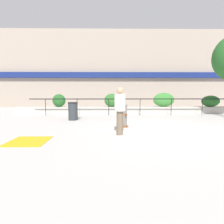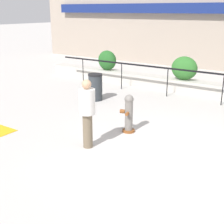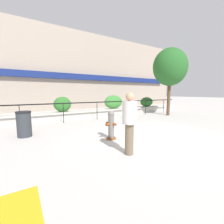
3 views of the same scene
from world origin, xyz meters
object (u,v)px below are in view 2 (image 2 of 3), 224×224
Objects in this scene: pedestrian at (87,110)px; trash_bin at (95,87)px; hedge_bush_0 at (107,60)px; hedge_bush_1 at (184,68)px; fire_hydrant at (129,113)px.

pedestrian is 1.71× the size of trash_bin.
hedge_bush_1 reaches higher than hedge_bush_0.
hedge_bush_1 is 0.64× the size of pedestrian.
hedge_bush_0 reaches higher than fire_hydrant.
trash_bin is at bearing 143.07° from fire_hydrant.
hedge_bush_1 is at bearing 54.48° from trash_bin.
hedge_bush_0 is at bearing 130.36° from fire_hydrant.
trash_bin is (1.67, -3.13, -0.46)m from hedge_bush_0.
trash_bin is at bearing -125.52° from hedge_bush_1.
trash_bin is (-2.23, -3.13, -0.48)m from hedge_bush_1.
trash_bin is (-2.44, 3.51, -0.48)m from pedestrian.
hedge_bush_0 is at bearing 180.00° from hedge_bush_1.
pedestrian is (0.21, -6.64, 0.00)m from hedge_bush_1.
hedge_bush_0 is 7.82m from pedestrian.
hedge_bush_1 is 1.09× the size of trash_bin.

